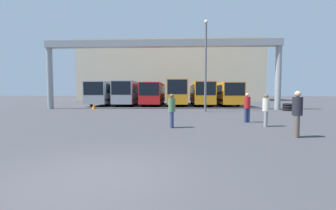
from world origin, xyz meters
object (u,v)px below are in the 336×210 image
tire_stack (288,107)px  lamp_post (206,62)px  bus_slot_0 (108,92)px  traffic_cone (94,106)px  bus_slot_5 (224,93)px  pedestrian_near_right (266,109)px  bus_slot_3 (177,91)px  bus_slot_2 (154,93)px  bus_slot_1 (130,92)px  pedestrian_near_left (247,107)px  bus_slot_4 (201,92)px  pedestrian_far_center (172,110)px  pedestrian_near_center (297,113)px

tire_stack → lamp_post: bearing=-171.4°
bus_slot_0 → traffic_cone: bus_slot_0 is taller
bus_slot_5 → pedestrian_near_right: (-1.90, -20.04, -0.82)m
pedestrian_near_right → bus_slot_0: bearing=61.5°
bus_slot_3 → lamp_post: lamp_post is taller
bus_slot_2 → bus_slot_1: bearing=-178.7°
pedestrian_near_left → bus_slot_1: bearing=-70.0°
bus_slot_3 → pedestrian_near_left: size_ratio=6.38×
bus_slot_0 → bus_slot_4: (13.12, 0.25, -0.01)m
traffic_cone → tire_stack: 19.56m
bus_slot_1 → pedestrian_far_center: bearing=-72.4°
bus_slot_4 → bus_slot_5: bus_slot_4 is taller
bus_slot_3 → traffic_cone: size_ratio=19.20×
lamp_post → pedestrian_near_left: bearing=-78.1°
bus_slot_1 → pedestrian_near_center: 24.87m
bus_slot_1 → pedestrian_near_left: bearing=-58.8°
pedestrian_near_center → pedestrian_far_center: 5.47m
pedestrian_near_left → lamp_post: (-1.56, 7.41, 3.61)m
pedestrian_far_center → pedestrian_near_left: bearing=-68.4°
bus_slot_4 → pedestrian_far_center: bearing=-99.8°
bus_slot_3 → bus_slot_2: bearing=-176.2°
bus_slot_2 → bus_slot_4: bearing=2.6°
traffic_cone → bus_slot_2: bearing=55.1°
pedestrian_near_center → pedestrian_near_right: 2.79m
pedestrian_near_left → bus_slot_2: bearing=-78.5°
bus_slot_4 → traffic_cone: bearing=-145.7°
pedestrian_near_right → traffic_cone: size_ratio=2.93×
bus_slot_1 → bus_slot_2: 3.28m
bus_slot_3 → pedestrian_near_right: 20.18m
pedestrian_near_left → bus_slot_3: bearing=-88.2°
bus_slot_3 → bus_slot_4: bearing=1.4°
bus_slot_2 → pedestrian_far_center: bus_slot_2 is taller
bus_slot_1 → lamp_post: lamp_post is taller
bus_slot_4 → lamp_post: (-0.67, -10.69, 2.76)m
pedestrian_near_left → tire_stack: (6.54, 8.64, -0.56)m
pedestrian_far_center → traffic_cone: pedestrian_far_center is taller
bus_slot_5 → pedestrian_far_center: size_ratio=7.01×
pedestrian_near_left → traffic_cone: size_ratio=3.01×
bus_slot_5 → lamp_post: 12.06m
pedestrian_far_center → bus_slot_1: bearing=12.6°
bus_slot_2 → pedestrian_near_left: bearing=-67.3°
lamp_post → bus_slot_3: bearing=103.8°
pedestrian_far_center → bus_slot_2: bearing=3.7°
bus_slot_3 → bus_slot_5: (6.56, 0.43, -0.20)m
bus_slot_1 → bus_slot_3: size_ratio=0.95×
pedestrian_near_right → lamp_post: size_ratio=0.20×
traffic_cone → lamp_post: size_ratio=0.07×
bus_slot_0 → pedestrian_near_center: 26.62m
pedestrian_far_center → tire_stack: 15.41m
bus_slot_0 → tire_stack: 22.57m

